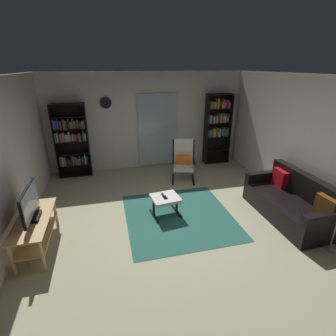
% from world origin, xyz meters
% --- Properties ---
extents(ground_plane, '(7.02, 7.02, 0.00)m').
position_xyz_m(ground_plane, '(0.00, 0.00, 0.00)').
color(ground_plane, '#B5B18C').
extents(wall_back, '(5.60, 0.06, 2.60)m').
position_xyz_m(wall_back, '(0.00, 2.90, 1.30)').
color(wall_back, silver).
rests_on(wall_back, ground).
extents(wall_left, '(0.06, 6.00, 2.60)m').
position_xyz_m(wall_left, '(-2.70, 0.00, 1.30)').
color(wall_left, silver).
rests_on(wall_left, ground).
extents(wall_right, '(0.06, 6.00, 2.60)m').
position_xyz_m(wall_right, '(2.70, 0.00, 1.30)').
color(wall_right, silver).
rests_on(wall_right, ground).
extents(glass_door_panel, '(1.10, 0.01, 2.00)m').
position_xyz_m(glass_door_panel, '(0.28, 2.83, 1.05)').
color(glass_door_panel, silver).
extents(area_rug, '(2.03, 2.12, 0.01)m').
position_xyz_m(area_rug, '(0.10, 0.07, 0.00)').
color(area_rug, '#2B6559').
rests_on(area_rug, ground).
extents(tv_stand, '(0.49, 1.27, 0.53)m').
position_xyz_m(tv_stand, '(-2.36, -0.21, 0.35)').
color(tv_stand, tan).
rests_on(tv_stand, ground).
extents(television, '(0.20, 0.83, 0.52)m').
position_xyz_m(television, '(-2.36, -0.23, 0.77)').
color(television, black).
rests_on(television, tv_stand).
extents(bookshelf_near_tv, '(0.82, 0.30, 1.89)m').
position_xyz_m(bookshelf_near_tv, '(-2.02, 2.67, 0.94)').
color(bookshelf_near_tv, black).
rests_on(bookshelf_near_tv, ground).
extents(bookshelf_near_sofa, '(0.73, 0.30, 2.02)m').
position_xyz_m(bookshelf_near_sofa, '(2.01, 2.71, 1.15)').
color(bookshelf_near_sofa, black).
rests_on(bookshelf_near_sofa, ground).
extents(leather_sofa, '(0.84, 1.82, 0.85)m').
position_xyz_m(leather_sofa, '(2.18, -0.46, 0.31)').
color(leather_sofa, black).
rests_on(leather_sofa, ground).
extents(lounge_armchair, '(0.72, 0.78, 1.02)m').
position_xyz_m(lounge_armchair, '(0.71, 1.76, 0.53)').
color(lounge_armchair, black).
rests_on(lounge_armchair, ground).
extents(ottoman, '(0.58, 0.54, 0.39)m').
position_xyz_m(ottoman, '(-0.14, 0.19, 0.33)').
color(ottoman, white).
rests_on(ottoman, ground).
extents(tv_remote, '(0.04, 0.15, 0.02)m').
position_xyz_m(tv_remote, '(-0.17, 0.27, 0.40)').
color(tv_remote, black).
rests_on(tv_remote, ottoman).
extents(cell_phone, '(0.08, 0.15, 0.01)m').
position_xyz_m(cell_phone, '(-0.15, 0.17, 0.40)').
color(cell_phone, black).
rests_on(cell_phone, ottoman).
extents(wall_clock, '(0.29, 0.03, 0.29)m').
position_xyz_m(wall_clock, '(-1.08, 2.82, 1.85)').
color(wall_clock, silver).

